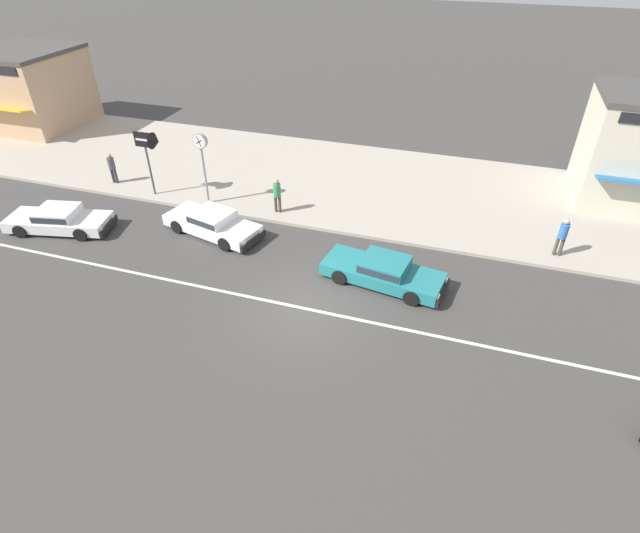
% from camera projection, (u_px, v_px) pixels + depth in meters
% --- Properties ---
extents(ground_plane, '(160.00, 160.00, 0.00)m').
position_uv_depth(ground_plane, '(305.00, 308.00, 17.94)').
color(ground_plane, '#423F3D').
extents(lane_centre_stripe, '(50.40, 0.14, 0.01)m').
position_uv_depth(lane_centre_stripe, '(305.00, 308.00, 17.94)').
color(lane_centre_stripe, silver).
rests_on(lane_centre_stripe, ground).
extents(kerb_strip, '(68.00, 10.00, 0.15)m').
position_uv_depth(kerb_strip, '(370.00, 185.00, 25.88)').
color(kerb_strip, '#ADA393').
rests_on(kerb_strip, ground).
extents(sedan_white_0, '(4.79, 2.55, 1.06)m').
position_uv_depth(sedan_white_0, '(59.00, 219.00, 22.11)').
color(sedan_white_0, white).
rests_on(sedan_white_0, ground).
extents(sedan_teal_2, '(4.89, 2.32, 1.06)m').
position_uv_depth(sedan_teal_2, '(384.00, 271.00, 18.90)').
color(sedan_teal_2, teal).
rests_on(sedan_teal_2, ground).
extents(sedan_white_3, '(4.76, 2.66, 1.06)m').
position_uv_depth(sedan_white_3, '(213.00, 223.00, 21.86)').
color(sedan_white_3, white).
rests_on(sedan_white_3, ground).
extents(street_clock, '(0.70, 0.22, 3.45)m').
position_uv_depth(street_clock, '(201.00, 151.00, 22.69)').
color(street_clock, '#9E9EA3').
rests_on(street_clock, kerb_strip).
extents(arrow_signboard, '(1.33, 0.79, 3.22)m').
position_uv_depth(arrow_signboard, '(153.00, 144.00, 23.24)').
color(arrow_signboard, '#4C4C51').
rests_on(arrow_signboard, kerb_strip).
extents(pedestrian_near_clock, '(0.34, 0.34, 1.57)m').
position_uv_depth(pedestrian_near_clock, '(112.00, 166.00, 25.46)').
color(pedestrian_near_clock, '#333338').
rests_on(pedestrian_near_clock, kerb_strip).
extents(pedestrian_mid_kerb, '(0.34, 0.34, 1.66)m').
position_uv_depth(pedestrian_mid_kerb, '(277.00, 193.00, 22.89)').
color(pedestrian_mid_kerb, '#4C4238').
rests_on(pedestrian_mid_kerb, kerb_strip).
extents(pedestrian_far_end, '(0.34, 0.34, 1.69)m').
position_uv_depth(pedestrian_far_end, '(563.00, 234.00, 19.91)').
color(pedestrian_far_end, '#4C4238').
rests_on(pedestrian_far_end, kerb_strip).
extents(shopfront_mid_block, '(5.59, 6.43, 4.69)m').
position_uv_depth(shopfront_mid_block, '(31.00, 88.00, 31.83)').
color(shopfront_mid_block, tan).
rests_on(shopfront_mid_block, kerb_strip).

